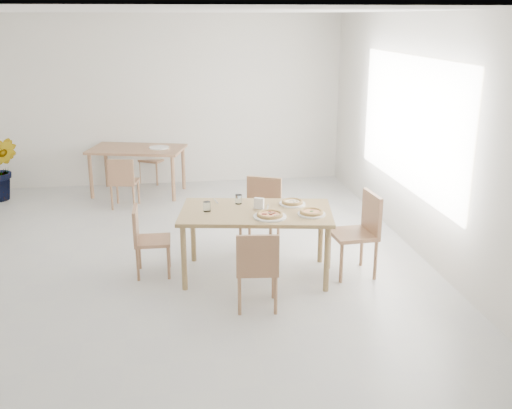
{
  "coord_description": "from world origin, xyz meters",
  "views": [
    {
      "loc": [
        0.08,
        -6.58,
        2.75
      ],
      "look_at": [
        0.97,
        -0.54,
        0.82
      ],
      "focal_mm": 42.0,
      "sensor_mm": 36.0,
      "label": 1
    }
  ],
  "objects": [
    {
      "name": "chair_north",
      "position": [
        1.15,
        0.25,
        0.51
      ],
      "size": [
        0.58,
        0.58,
        0.88
      ],
      "rotation": [
        0.0,
        0.0,
        -0.43
      ],
      "color": "#A97654",
      "rests_on": "ground"
    },
    {
      "name": "plate_empty",
      "position": [
        -0.09,
        2.83,
        0.76
      ],
      "size": [
        0.31,
        0.31,
        0.02
      ],
      "primitive_type": "cylinder",
      "color": "white",
      "rests_on": "second_table"
    },
    {
      "name": "fork_a",
      "position": [
        1.11,
        -0.46,
        0.75
      ],
      "size": [
        0.06,
        0.19,
        0.01
      ],
      "primitive_type": "cube",
      "rotation": [
        0.0,
        0.0,
        -0.23
      ],
      "color": "silver",
      "rests_on": "main_table"
    },
    {
      "name": "pizza_pepperoni",
      "position": [
        1.08,
        -0.79,
        0.78
      ],
      "size": [
        0.32,
        0.32,
        0.03
      ],
      "rotation": [
        0.0,
        0.0,
        -0.2
      ],
      "color": "tan",
      "rests_on": "plate_pepperoni"
    },
    {
      "name": "plate_margherita",
      "position": [
        1.53,
        -0.77,
        0.76
      ],
      "size": [
        0.29,
        0.29,
        0.02
      ],
      "primitive_type": "cylinder",
      "color": "white",
      "rests_on": "main_table"
    },
    {
      "name": "tumbler_a",
      "position": [
        0.81,
        -0.26,
        0.8
      ],
      "size": [
        0.08,
        0.08,
        0.1
      ],
      "primitive_type": "cylinder",
      "color": "white",
      "rests_on": "main_table"
    },
    {
      "name": "fork_b",
      "position": [
        0.57,
        -0.15,
        0.75
      ],
      "size": [
        0.04,
        0.19,
        0.01
      ],
      "primitive_type": "cube",
      "rotation": [
        0.0,
        0.0,
        0.13
      ],
      "color": "silver",
      "rests_on": "main_table"
    },
    {
      "name": "chair_back_n",
      "position": [
        -0.17,
        3.63,
        0.46
      ],
      "size": [
        0.54,
        0.54,
        0.79
      ],
      "rotation": [
        0.0,
        0.0,
        -0.55
      ],
      "color": "#A97654",
      "rests_on": "ground"
    },
    {
      "name": "napkin_holder",
      "position": [
        1.01,
        -0.5,
        0.81
      ],
      "size": [
        0.13,
        0.1,
        0.13
      ],
      "rotation": [
        0.0,
        0.0,
        -0.46
      ],
      "color": "silver",
      "rests_on": "main_table"
    },
    {
      "name": "chair_west",
      "position": [
        -0.22,
        -0.35,
        0.45
      ],
      "size": [
        0.39,
        0.39,
        0.78
      ],
      "rotation": [
        0.0,
        0.0,
        1.55
      ],
      "color": "#A97654",
      "rests_on": "ground"
    },
    {
      "name": "chair_east",
      "position": [
        2.11,
        -0.66,
        0.53
      ],
      "size": [
        0.49,
        0.49,
        0.92
      ],
      "rotation": [
        0.0,
        0.0,
        -1.5
      ],
      "color": "#A97654",
      "rests_on": "ground"
    },
    {
      "name": "chair_south",
      "position": [
        0.86,
        -1.36,
        0.47
      ],
      "size": [
        0.44,
        0.44,
        0.82
      ],
      "rotation": [
        0.0,
        0.0,
        3.03
      ],
      "color": "#A97654",
      "rests_on": "ground"
    },
    {
      "name": "tumbler_b",
      "position": [
        0.45,
        -0.48,
        0.8
      ],
      "size": [
        0.08,
        0.08,
        0.11
      ],
      "primitive_type": "cylinder",
      "color": "white",
      "rests_on": "main_table"
    },
    {
      "name": "pizza_margherita",
      "position": [
        1.53,
        -0.77,
        0.78
      ],
      "size": [
        0.27,
        0.27,
        0.03
      ],
      "rotation": [
        0.0,
        0.0,
        -0.08
      ],
      "color": "tan",
      "rests_on": "plate_margherita"
    },
    {
      "name": "pizza_mushroom",
      "position": [
        1.4,
        -0.39,
        0.78
      ],
      "size": [
        0.26,
        0.26,
        0.03
      ],
      "rotation": [
        0.0,
        0.0,
        -0.11
      ],
      "color": "tan",
      "rests_on": "plate_mushroom"
    },
    {
      "name": "main_table",
      "position": [
        0.97,
        -0.54,
        0.67
      ],
      "size": [
        1.75,
        1.18,
        0.75
      ],
      "rotation": [
        0.0,
        0.0,
        -0.17
      ],
      "color": "tan",
      "rests_on": "ground"
    },
    {
      "name": "chair_back_s",
      "position": [
        -0.62,
        2.13,
        0.45
      ],
      "size": [
        0.44,
        0.44,
        0.77
      ],
      "rotation": [
        0.0,
        0.0,
        2.97
      ],
      "color": "#A97654",
      "rests_on": "ground"
    },
    {
      "name": "plate_pepperoni",
      "position": [
        1.08,
        -0.79,
        0.76
      ],
      "size": [
        0.34,
        0.34,
        0.02
      ],
      "primitive_type": "cylinder",
      "color": "white",
      "rests_on": "main_table"
    },
    {
      "name": "room",
      "position": [
        2.98,
        0.3,
        1.5
      ],
      "size": [
        7.28,
        7.0,
        7.0
      ],
      "color": "beige",
      "rests_on": "ground"
    },
    {
      "name": "second_table",
      "position": [
        -0.43,
        2.9,
        0.66
      ],
      "size": [
        1.62,
        1.18,
        0.75
      ],
      "rotation": [
        0.0,
        0.0,
        -0.26
      ],
      "color": "#A97654",
      "rests_on": "ground"
    },
    {
      "name": "potted_plant",
      "position": [
        -2.52,
        2.84,
        0.5
      ],
      "size": [
        0.58,
        0.48,
        0.99
      ],
      "primitive_type": "imported",
      "rotation": [
        0.0,
        0.0,
        0.08
      ],
      "color": "#225F1C",
      "rests_on": "ground"
    },
    {
      "name": "plate_mushroom",
      "position": [
        1.4,
        -0.39,
        0.76
      ],
      "size": [
        0.29,
        0.29,
        0.02
      ],
      "primitive_type": "cylinder",
      "color": "white",
      "rests_on": "main_table"
    }
  ]
}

